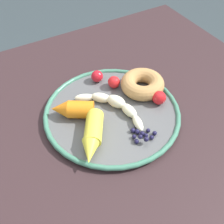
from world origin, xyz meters
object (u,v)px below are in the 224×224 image
(dining_table, at_px, (113,152))
(plate, at_px, (112,113))
(donut, at_px, (142,84))
(tomato_near, at_px, (159,98))
(tomato_far, at_px, (97,76))
(carrot_yellow, at_px, (92,136))
(blueberry_pile, at_px, (141,133))
(carrot_orange, at_px, (72,109))
(tomato_mid, at_px, (114,82))
(banana, at_px, (114,105))

(dining_table, height_order, plate, plate)
(donut, xyz_separation_m, tomato_near, (0.01, -0.06, -0.00))
(tomato_far, bearing_deg, carrot_yellow, -120.97)
(blueberry_pile, relative_size, tomato_far, 1.88)
(blueberry_pile, xyz_separation_m, tomato_far, (0.00, 0.22, 0.01))
(carrot_orange, xyz_separation_m, tomato_mid, (0.14, 0.04, -0.01))
(tomato_mid, bearing_deg, dining_table, -120.49)
(dining_table, relative_size, tomato_near, 28.40)
(banana, distance_m, tomato_far, 0.11)
(blueberry_pile, xyz_separation_m, tomato_near, (0.10, 0.07, 0.01))
(banana, distance_m, tomato_near, 0.11)
(tomato_far, bearing_deg, carrot_orange, -142.32)
(dining_table, distance_m, plate, 0.11)
(plate, xyz_separation_m, tomato_near, (0.12, -0.03, 0.02))
(plate, xyz_separation_m, donut, (0.11, 0.03, 0.02))
(carrot_yellow, bearing_deg, carrot_orange, 91.83)
(carrot_yellow, xyz_separation_m, blueberry_pile, (0.11, -0.04, -0.01))
(carrot_orange, bearing_deg, carrot_yellow, -88.17)
(donut, relative_size, blueberry_pile, 1.89)
(tomato_mid, bearing_deg, carrot_yellow, -134.70)
(blueberry_pile, bearing_deg, dining_table, 124.76)
(plate, height_order, blueberry_pile, blueberry_pile)
(dining_table, xyz_separation_m, donut, (0.13, 0.07, 0.13))
(plate, height_order, tomato_near, tomato_near)
(carrot_orange, distance_m, tomato_far, 0.14)
(donut, height_order, blueberry_pile, donut)
(donut, distance_m, tomato_far, 0.13)
(tomato_near, bearing_deg, plate, 165.76)
(tomato_far, bearing_deg, donut, -46.70)
(carrot_orange, xyz_separation_m, tomato_near, (0.21, -0.07, -0.00))
(tomato_mid, bearing_deg, donut, -38.80)
(plate, relative_size, donut, 2.95)
(tomato_far, bearing_deg, tomato_mid, -58.29)
(blueberry_pile, distance_m, tomato_far, 0.22)
(plate, xyz_separation_m, carrot_orange, (-0.09, 0.04, 0.02))
(carrot_yellow, bearing_deg, tomato_far, 59.03)
(donut, distance_m, blueberry_pile, 0.16)
(carrot_orange, height_order, donut, carrot_orange)
(carrot_orange, relative_size, tomato_far, 3.38)
(tomato_mid, distance_m, tomato_far, 0.05)
(carrot_orange, xyz_separation_m, tomato_far, (0.11, 0.09, -0.01))
(carrot_orange, xyz_separation_m, blueberry_pile, (0.11, -0.13, -0.01))
(dining_table, relative_size, carrot_yellow, 7.11)
(plate, height_order, carrot_orange, carrot_orange)
(tomato_near, bearing_deg, carrot_orange, 162.03)
(plate, bearing_deg, tomato_far, 78.92)
(carrot_yellow, bearing_deg, tomato_near, 7.89)
(plate, distance_m, tomato_mid, 0.10)
(dining_table, xyz_separation_m, tomato_near, (0.14, 0.01, 0.13))
(plate, relative_size, tomato_far, 10.45)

